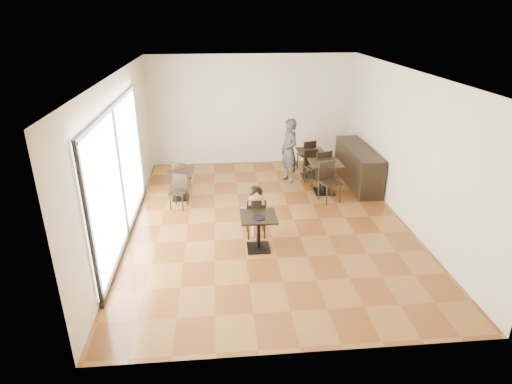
{
  "coord_description": "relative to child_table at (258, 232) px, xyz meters",
  "views": [
    {
      "loc": [
        -1.03,
        -8.44,
        4.33
      ],
      "look_at": [
        -0.32,
        -0.69,
        1.0
      ],
      "focal_mm": 30.0,
      "sensor_mm": 36.0,
      "label": 1
    }
  ],
  "objects": [
    {
      "name": "storefront_window",
      "position": [
        -2.65,
        0.69,
        1.04
      ],
      "size": [
        0.04,
        4.5,
        2.6
      ],
      "primitive_type": "cube",
      "color": "white",
      "rests_on": "floor"
    },
    {
      "name": "child_chair",
      "position": [
        0.0,
        0.55,
        0.07
      ],
      "size": [
        0.39,
        0.39,
        0.87
      ],
      "primitive_type": null,
      "rotation": [
        0.0,
        0.0,
        3.14
      ],
      "color": "black",
      "rests_on": "floor"
    },
    {
      "name": "floor",
      "position": [
        0.32,
        1.19,
        -0.36
      ],
      "size": [
        6.0,
        8.0,
        0.01
      ],
      "primitive_type": "cube",
      "color": "brown",
      "rests_on": "ground"
    },
    {
      "name": "cafe_table_mid",
      "position": [
        1.95,
        2.66,
        0.04
      ],
      "size": [
        0.97,
        0.97,
        0.81
      ],
      "primitive_type": null,
      "rotation": [
        0.0,
        0.0,
        0.31
      ],
      "color": "black",
      "rests_on": "floor"
    },
    {
      "name": "adult_patron",
      "position": [
        1.16,
        3.52,
        0.5
      ],
      "size": [
        0.61,
        0.74,
        1.73
      ],
      "primitive_type": "imported",
      "rotation": [
        0.0,
        0.0,
        -1.21
      ],
      "color": "#37383D",
      "rests_on": "floor"
    },
    {
      "name": "wall_front",
      "position": [
        0.32,
        -2.81,
        1.24
      ],
      "size": [
        6.0,
        0.01,
        3.2
      ],
      "primitive_type": "cube",
      "color": "beige",
      "rests_on": "floor"
    },
    {
      "name": "wall_left",
      "position": [
        -2.68,
        1.19,
        1.24
      ],
      "size": [
        0.01,
        8.0,
        3.2
      ],
      "primitive_type": "cube",
      "color": "beige",
      "rests_on": "floor"
    },
    {
      "name": "service_counter",
      "position": [
        2.97,
        3.19,
        0.14
      ],
      "size": [
        0.6,
        2.4,
        1.0
      ],
      "primitive_type": "cube",
      "color": "black",
      "rests_on": "floor"
    },
    {
      "name": "ceiling",
      "position": [
        0.32,
        1.19,
        2.84
      ],
      "size": [
        6.0,
        8.0,
        0.01
      ],
      "primitive_type": "cube",
      "color": "white",
      "rests_on": "floor"
    },
    {
      "name": "child_table",
      "position": [
        0.0,
        0.0,
        0.0
      ],
      "size": [
        0.68,
        0.68,
        0.72
      ],
      "primitive_type": null,
      "color": "black",
      "rests_on": "floor"
    },
    {
      "name": "pizza_slice",
      "position": [
        0.0,
        0.36,
        0.59
      ],
      "size": [
        0.25,
        0.2,
        0.06
      ],
      "primitive_type": null,
      "color": "#D6BB7A",
      "rests_on": "child"
    },
    {
      "name": "cafe_table_back",
      "position": [
        1.81,
        3.82,
        0.02
      ],
      "size": [
        0.92,
        0.92,
        0.75
      ],
      "primitive_type": null,
      "rotation": [
        0.0,
        0.0,
        0.36
      ],
      "color": "black",
      "rests_on": "floor"
    },
    {
      "name": "child",
      "position": [
        -0.0,
        0.55,
        0.19
      ],
      "size": [
        0.39,
        0.55,
        1.09
      ],
      "primitive_type": null,
      "color": "slate",
      "rests_on": "child_chair"
    },
    {
      "name": "wall_back",
      "position": [
        0.32,
        5.19,
        1.24
      ],
      "size": [
        6.0,
        0.01,
        3.2
      ],
      "primitive_type": "cube",
      "color": "beige",
      "rests_on": "floor"
    },
    {
      "name": "chair_mid_a",
      "position": [
        1.95,
        3.21,
        0.13
      ],
      "size": [
        0.55,
        0.55,
        0.98
      ],
      "primitive_type": null,
      "rotation": [
        0.0,
        0.0,
        3.45
      ],
      "color": "black",
      "rests_on": "floor"
    },
    {
      "name": "chair_back_b",
      "position": [
        1.81,
        3.27,
        0.09
      ],
      "size": [
        0.52,
        0.52,
        0.91
      ],
      "primitive_type": null,
      "rotation": [
        0.0,
        0.0,
        0.36
      ],
      "color": "black",
      "rests_on": "floor"
    },
    {
      "name": "wall_right",
      "position": [
        3.32,
        1.19,
        1.24
      ],
      "size": [
        0.01,
        8.0,
        3.2
      ],
      "primitive_type": "cube",
      "color": "beige",
      "rests_on": "floor"
    },
    {
      "name": "cafe_table_left",
      "position": [
        -1.68,
        2.6,
        -0.03
      ],
      "size": [
        0.79,
        0.79,
        0.66
      ],
      "primitive_type": null,
      "rotation": [
        0.0,
        0.0,
        -0.33
      ],
      "color": "black",
      "rests_on": "floor"
    },
    {
      "name": "chair_left_b",
      "position": [
        -1.68,
        2.05,
        0.04
      ],
      "size": [
        0.45,
        0.45,
        0.8
      ],
      "primitive_type": null,
      "rotation": [
        0.0,
        0.0,
        -0.33
      ],
      "color": "black",
      "rests_on": "floor"
    },
    {
      "name": "chair_back_a",
      "position": [
        1.81,
        4.37,
        0.09
      ],
      "size": [
        0.52,
        0.52,
        0.91
      ],
      "primitive_type": null,
      "rotation": [
        0.0,
        0.0,
        3.5
      ],
      "color": "black",
      "rests_on": "floor"
    },
    {
      "name": "chair_left_a",
      "position": [
        -1.68,
        3.15,
        0.04
      ],
      "size": [
        0.45,
        0.45,
        0.8
      ],
      "primitive_type": null,
      "rotation": [
        0.0,
        0.0,
        2.82
      ],
      "color": "black",
      "rests_on": "floor"
    },
    {
      "name": "plate",
      "position": [
        0.0,
        -0.1,
        0.37
      ],
      "size": [
        0.24,
        0.24,
        0.01
      ],
      "primitive_type": "cylinder",
      "color": "black",
      "rests_on": "child_table"
    },
    {
      "name": "chair_mid_b",
      "position": [
        1.95,
        2.11,
        0.13
      ],
      "size": [
        0.55,
        0.55,
        0.98
      ],
      "primitive_type": null,
      "rotation": [
        0.0,
        0.0,
        0.31
      ],
      "color": "black",
      "rests_on": "floor"
    }
  ]
}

